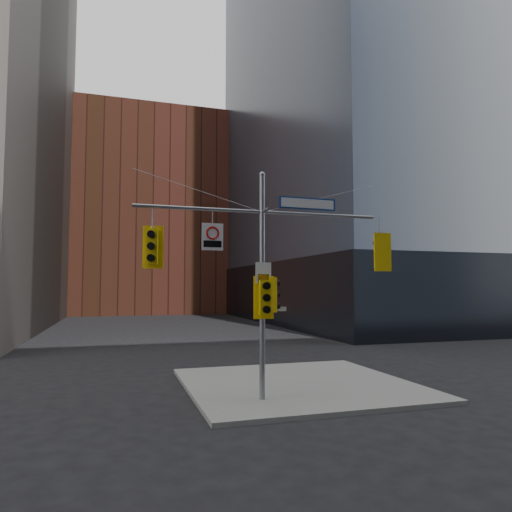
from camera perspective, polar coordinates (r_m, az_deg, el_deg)
ground at (r=12.99m, az=3.68°, el=-20.04°), size 160.00×160.00×0.00m
sidewalk_corner at (r=17.30m, az=5.24°, el=-15.68°), size 8.00×8.00×0.15m
podium_ne at (r=54.39m, az=19.55°, el=-4.32°), size 36.40×36.40×6.00m
brick_midrise at (r=70.58m, az=-13.36°, el=4.67°), size 26.00×20.00×28.00m
signal_assembly at (r=14.38m, az=0.79°, el=-0.69°), size 8.00×0.80×7.30m
traffic_light_west_arm at (r=13.77m, az=-12.86°, el=1.15°), size 0.60×0.55×1.28m
traffic_light_east_arm at (r=16.23m, az=15.25°, el=0.43°), size 0.63×0.50×1.31m
traffic_light_pole_side at (r=14.48m, az=2.00°, el=-4.85°), size 0.48×0.41×1.11m
traffic_light_pole_front at (r=14.11m, az=1.13°, el=-5.21°), size 0.64×0.53×1.34m
street_sign_blade at (r=15.17m, az=6.47°, el=6.52°), size 2.01×0.11×0.39m
regulatory_sign_arm at (r=14.02m, az=-5.45°, el=2.53°), size 0.67×0.08×0.84m
regulatory_sign_pole at (r=14.26m, az=0.93°, el=-2.19°), size 0.50×0.06×0.66m
street_blade_ew at (r=14.53m, az=2.48°, el=-6.63°), size 0.69×0.09×0.14m
street_blade_ns at (r=14.82m, az=0.25°, el=-6.89°), size 0.03×0.73×0.15m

